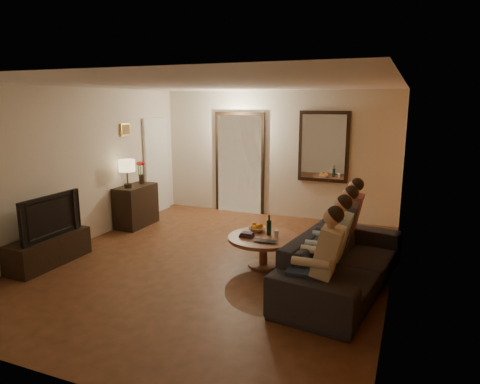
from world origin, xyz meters
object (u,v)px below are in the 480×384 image
at_px(tv, 46,216).
at_px(bowl, 257,229).
at_px(person_d, 347,225).
at_px(coffee_table, 263,251).
at_px(table_lamp, 127,174).
at_px(person_a, 322,268).
at_px(person_c, 340,236).
at_px(dog, 307,256).
at_px(tv_stand, 49,250).
at_px(sofa, 343,261).
at_px(laptop, 264,242).
at_px(wine_bottle, 269,225).
at_px(dresser, 136,206).
at_px(person_b, 332,250).

xyz_separation_m(tv, bowl, (2.80, 1.35, -0.26)).
relative_size(person_d, coffee_table, 1.16).
bearing_deg(table_lamp, tv, -90.00).
relative_size(person_a, bowl, 4.63).
distance_m(tv, person_c, 4.22).
bearing_deg(person_c, dog, -174.38).
bearing_deg(person_d, tv_stand, -157.57).
relative_size(sofa, bowl, 9.78).
distance_m(person_a, bowl, 1.95).
bearing_deg(laptop, wine_bottle, 97.22).
bearing_deg(wine_bottle, tv, -157.97).
relative_size(dresser, table_lamp, 1.65).
bearing_deg(person_c, sofa, -71.57).
bearing_deg(coffee_table, tv_stand, -159.30).
bearing_deg(table_lamp, bowl, -12.43).
distance_m(tv_stand, tv, 0.53).
relative_size(bowl, laptop, 0.79).
bearing_deg(person_b, dresser, 157.36).
bearing_deg(dog, wine_bottle, 172.94).
relative_size(person_b, dog, 2.14).
distance_m(person_d, dog, 0.83).
xyz_separation_m(sofa, wine_bottle, (-1.15, 0.44, 0.23)).
relative_size(tv_stand, wine_bottle, 4.15).
bearing_deg(dresser, wine_bottle, -17.53).
distance_m(tv_stand, person_c, 4.23).
relative_size(dresser, bowl, 3.44).
relative_size(tv_stand, person_a, 1.07).
relative_size(tv_stand, laptop, 3.91).
xyz_separation_m(tv, coffee_table, (2.98, 1.13, -0.52)).
bearing_deg(person_a, sofa, 83.66).
xyz_separation_m(table_lamp, coffee_table, (2.98, -0.84, -0.84)).
relative_size(person_c, dog, 2.14).
height_order(table_lamp, sofa, table_lamp).
height_order(tv_stand, person_d, person_d).
xyz_separation_m(sofa, bowl, (-1.38, 0.56, 0.11)).
distance_m(person_b, laptop, 1.07).
height_order(tv_stand, sofa, sofa).
relative_size(person_b, person_d, 1.00).
distance_m(tv_stand, bowl, 3.11).
xyz_separation_m(table_lamp, person_b, (4.07, -1.48, -0.46)).
distance_m(dresser, table_lamp, 0.70).
bearing_deg(coffee_table, table_lamp, 164.31).
relative_size(person_a, laptop, 3.65).
xyz_separation_m(tv_stand, coffee_table, (2.98, 1.13, 0.01)).
relative_size(person_b, coffee_table, 1.16).
bearing_deg(wine_bottle, dresser, 162.47).
xyz_separation_m(person_a, person_d, (0.00, 1.80, 0.00)).
bearing_deg(person_b, coffee_table, 149.64).
height_order(person_b, dog, person_b).
bearing_deg(dresser, tv, -90.00).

